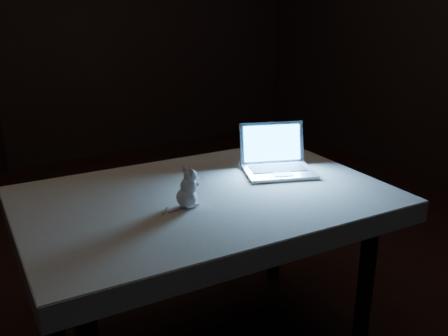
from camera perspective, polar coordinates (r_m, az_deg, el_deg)
floor at (r=2.57m, az=-0.27°, el=-13.76°), size 5.00×5.00×0.00m
back_wall at (r=4.48m, az=-18.33°, el=16.96°), size 4.50×0.04×2.60m
table at (r=2.03m, az=-1.99°, el=-12.07°), size 1.32×0.90×0.68m
tablecloth at (r=1.87m, az=-0.85°, el=-4.31°), size 1.54×1.22×0.08m
laptop at (r=2.07m, az=6.40°, el=1.88°), size 0.36×0.34×0.19m
plush_mouse at (r=1.74m, az=-4.32°, el=-2.27°), size 0.11×0.11×0.14m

